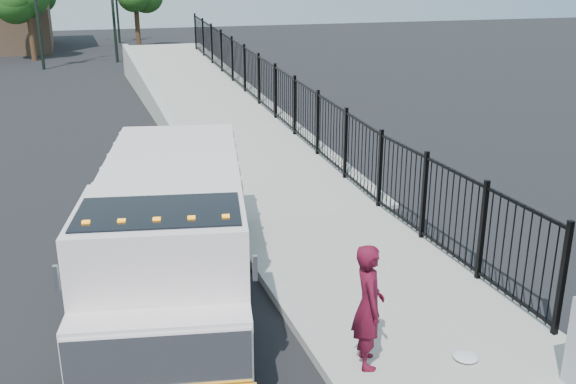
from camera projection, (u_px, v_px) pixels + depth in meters
name	position (u px, v px, depth m)	size (l,w,h in m)	color
ground	(291.00, 316.00, 10.52)	(120.00, 120.00, 0.00)	black
sidewalk	(462.00, 356.00, 9.30)	(3.55, 12.00, 0.12)	#9E998E
curb	(339.00, 381.00, 8.71)	(0.30, 12.00, 0.16)	#ADAAA3
ramp	(211.00, 115.00, 25.51)	(3.95, 24.00, 1.70)	#9E998E
iron_fence	(275.00, 109.00, 22.07)	(0.10, 28.00, 1.80)	black
truck	(172.00, 227.00, 10.51)	(3.71, 7.50, 2.46)	black
worker	(369.00, 306.00, 8.75)	(0.66, 0.43, 1.81)	#500B1E
debris	(466.00, 356.00, 9.12)	(0.37, 0.37, 0.09)	silver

